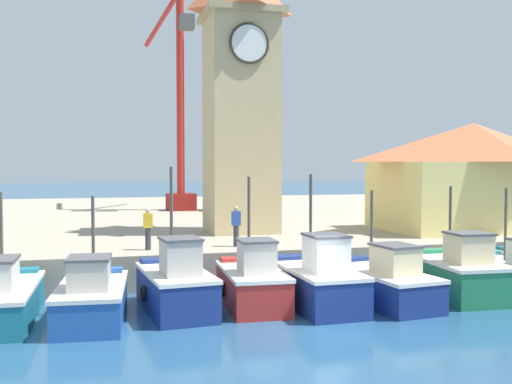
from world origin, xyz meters
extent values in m
plane|color=navy|center=(0.00, 0.00, 0.00)|extent=(300.00, 300.00, 0.00)
cube|color=#9E937F|center=(0.00, 26.04, 0.67)|extent=(120.00, 40.00, 1.35)
cube|color=#196B7F|center=(-8.58, 5.34, 1.08)|extent=(1.73, 0.65, 0.24)
cylinder|color=#4C4742|center=(-8.63, 3.78, 2.43)|extent=(0.10, 0.10, 2.73)
cube|color=#2356A8|center=(-6.00, 2.57, 0.49)|extent=(2.22, 4.48, 0.99)
cube|color=#2356A8|center=(-5.83, 4.48, 1.11)|extent=(1.61, 0.74, 0.24)
cube|color=silver|center=(-6.00, 2.57, 1.04)|extent=(2.28, 4.55, 0.12)
cube|color=#B2ADA3|center=(-6.07, 1.82, 1.52)|extent=(1.21, 1.39, 0.84)
cube|color=#4C4C51|center=(-6.07, 1.82, 1.98)|extent=(1.30, 1.48, 0.08)
cylinder|color=#4C4742|center=(-5.95, 3.11, 2.38)|extent=(0.10, 0.10, 2.56)
torus|color=black|center=(-6.97, 2.88, 0.49)|extent=(0.17, 0.53, 0.52)
cube|color=navy|center=(-3.48, 3.08, 0.59)|extent=(2.16, 4.29, 1.18)
cube|color=navy|center=(-3.64, 4.90, 1.30)|extent=(1.56, 0.74, 0.24)
cube|color=silver|center=(-3.48, 3.08, 1.23)|extent=(2.22, 4.36, 0.12)
cube|color=#B2ADA3|center=(-3.41, 2.36, 1.81)|extent=(1.18, 1.34, 1.04)
cube|color=#4C4C51|center=(-3.41, 2.36, 2.37)|extent=(1.27, 1.42, 0.08)
cylinder|color=#4C4742|center=(-3.52, 3.60, 2.92)|extent=(0.10, 0.10, 3.26)
torus|color=black|center=(-4.46, 3.20, 0.59)|extent=(0.17, 0.53, 0.52)
cube|color=#AD2823|center=(-0.97, 3.15, 0.55)|extent=(1.95, 4.09, 1.10)
cube|color=#AD2823|center=(-0.88, 4.90, 1.22)|extent=(1.52, 0.67, 0.24)
cube|color=silver|center=(-0.97, 3.15, 1.15)|extent=(2.01, 4.15, 0.12)
cube|color=#B2ADA3|center=(-1.00, 2.45, 1.70)|extent=(1.11, 1.25, 0.98)
cube|color=#4C4C51|center=(-1.00, 2.45, 2.23)|extent=(1.19, 1.34, 0.08)
cylinder|color=#4C4742|center=(-0.95, 3.65, 2.71)|extent=(0.10, 0.10, 3.01)
torus|color=black|center=(-1.92, 3.39, 0.55)|extent=(0.15, 0.53, 0.52)
cube|color=navy|center=(1.04, 2.53, 0.58)|extent=(1.94, 4.40, 1.17)
cube|color=navy|center=(0.99, 4.46, 1.29)|extent=(1.58, 0.63, 0.24)
cube|color=silver|center=(1.04, 2.53, 1.22)|extent=(2.00, 4.46, 0.12)
cube|color=silver|center=(1.05, 1.76, 1.82)|extent=(1.13, 1.33, 1.09)
cube|color=#4C4C51|center=(1.05, 1.76, 2.41)|extent=(1.22, 1.41, 0.08)
cylinder|color=#4C4742|center=(1.02, 3.07, 2.79)|extent=(0.10, 0.10, 3.02)
torus|color=black|center=(0.03, 2.72, 0.58)|extent=(0.13, 0.52, 0.52)
cube|color=navy|center=(3.31, 2.51, 0.49)|extent=(2.36, 4.82, 0.99)
cube|color=navy|center=(3.06, 4.56, 1.11)|extent=(1.60, 0.78, 0.24)
cube|color=silver|center=(3.31, 2.51, 1.04)|extent=(2.43, 4.89, 0.12)
cube|color=beige|center=(3.41, 1.70, 1.54)|extent=(1.25, 1.51, 0.88)
cube|color=#4C4C51|center=(3.41, 1.70, 2.02)|extent=(1.34, 1.60, 0.08)
cylinder|color=#4C4742|center=(3.24, 3.08, 2.42)|extent=(0.10, 0.10, 2.64)
torus|color=black|center=(2.30, 2.62, 0.49)|extent=(0.18, 0.53, 0.52)
cube|color=#237A4C|center=(6.28, 2.61, 0.60)|extent=(2.27, 4.13, 1.19)
cube|color=#237A4C|center=(6.38, 4.37, 1.31)|extent=(1.77, 0.70, 0.24)
cube|color=silver|center=(6.28, 2.61, 1.24)|extent=(2.33, 4.19, 0.12)
cube|color=beige|center=(6.24, 1.91, 1.78)|extent=(1.29, 1.27, 0.96)
cube|color=#4C4C51|center=(6.24, 1.91, 2.30)|extent=(1.38, 1.36, 0.08)
cylinder|color=#4C4742|center=(6.31, 3.11, 2.58)|extent=(0.10, 0.10, 2.54)
torus|color=black|center=(5.19, 2.87, 0.60)|extent=(0.15, 0.53, 0.52)
cube|color=#196B7F|center=(8.90, 5.08, 1.04)|extent=(1.64, 0.65, 0.24)
cylinder|color=#4C4742|center=(8.95, 3.55, 2.39)|extent=(0.10, 0.10, 2.71)
torus|color=black|center=(7.92, 3.16, 0.46)|extent=(0.14, 0.52, 0.52)
cube|color=tan|center=(0.95, 12.68, 6.49)|extent=(3.20, 3.20, 10.27)
cube|color=tan|center=(0.95, 12.68, 11.77)|extent=(3.70, 3.70, 0.30)
cylinder|color=white|center=(0.95, 11.02, 10.14)|extent=(1.76, 0.12, 1.76)
torus|color=#332D23|center=(0.95, 10.98, 10.14)|extent=(1.88, 0.12, 1.88)
cube|color=#E5D17A|center=(12.58, 10.80, 3.05)|extent=(9.16, 5.74, 3.41)
pyramid|color=#C1603D|center=(12.58, 10.80, 5.74)|extent=(9.56, 6.14, 1.96)
cube|color=navy|center=(2.81, 26.75, 1.95)|extent=(2.00, 2.00, 1.20)
cylinder|color=#284C93|center=(2.81, 26.75, 10.15)|extent=(0.56, 0.56, 15.21)
cylinder|color=#284C93|center=(3.53, 29.54, 16.86)|extent=(1.81, 5.81, 3.09)
cube|color=#4C4C4C|center=(2.50, 25.53, 15.30)|extent=(1.00, 1.00, 1.00)
cube|color=maroon|center=(0.09, 27.61, 1.95)|extent=(2.00, 2.00, 1.20)
cylinder|color=red|center=(0.09, 27.61, 9.67)|extent=(0.56, 0.56, 14.25)
cylinder|color=red|center=(-0.77, 31.59, 15.86)|extent=(2.10, 8.15, 2.75)
cube|color=#4C4C4C|center=(0.38, 26.30, 14.55)|extent=(1.00, 1.00, 1.00)
cylinder|color=#33333D|center=(-3.95, 7.50, 1.77)|extent=(0.22, 0.22, 0.85)
cube|color=gold|center=(-3.95, 7.50, 2.48)|extent=(0.34, 0.22, 0.56)
sphere|color=beige|center=(-3.95, 7.50, 2.87)|extent=(0.20, 0.20, 0.20)
cylinder|color=#33333D|center=(-0.46, 7.60, 1.77)|extent=(0.22, 0.22, 0.85)
cube|color=#2D4CA5|center=(-0.46, 7.60, 2.48)|extent=(0.34, 0.22, 0.56)
sphere|color=tan|center=(-0.46, 7.60, 2.87)|extent=(0.20, 0.20, 0.20)
camera|label=1|loc=(-5.85, -15.56, 4.58)|focal=42.00mm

